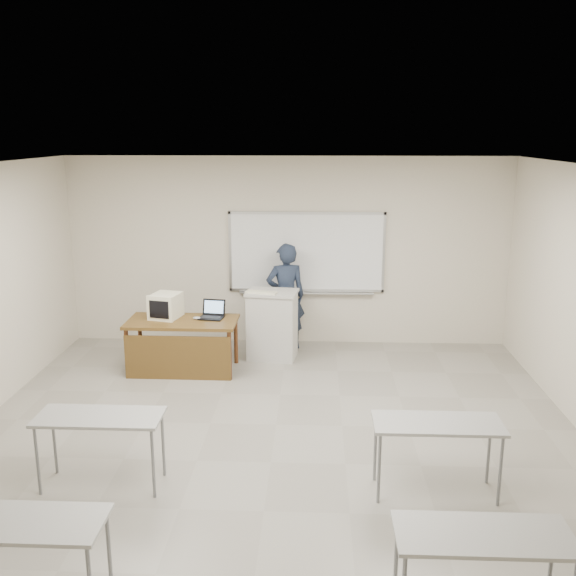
{
  "coord_description": "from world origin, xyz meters",
  "views": [
    {
      "loc": [
        0.45,
        -6.06,
        3.36
      ],
      "look_at": [
        0.08,
        2.2,
        1.34
      ],
      "focal_mm": 40.0,
      "sensor_mm": 36.0,
      "label": 1
    }
  ],
  "objects_px": {
    "crt_monitor": "(166,306)",
    "keyboard": "(261,292)",
    "presenter": "(286,296)",
    "whiteboard": "(307,253)",
    "instructor_desk": "(181,335)",
    "laptop": "(212,314)",
    "podium": "(272,325)",
    "mouse": "(197,318)"
  },
  "relations": [
    {
      "from": "laptop",
      "to": "podium",
      "type": "bearing_deg",
      "value": 35.17
    },
    {
      "from": "whiteboard",
      "to": "mouse",
      "type": "relative_size",
      "value": 22.66
    },
    {
      "from": "whiteboard",
      "to": "podium",
      "type": "distance_m",
      "value": 1.32
    },
    {
      "from": "crt_monitor",
      "to": "keyboard",
      "type": "distance_m",
      "value": 1.39
    },
    {
      "from": "presenter",
      "to": "laptop",
      "type": "bearing_deg",
      "value": 27.09
    },
    {
      "from": "laptop",
      "to": "mouse",
      "type": "xyz_separation_m",
      "value": [
        -0.2,
        -0.11,
        -0.04
      ]
    },
    {
      "from": "laptop",
      "to": "presenter",
      "type": "height_order",
      "value": "presenter"
    },
    {
      "from": "instructor_desk",
      "to": "presenter",
      "type": "height_order",
      "value": "presenter"
    },
    {
      "from": "instructor_desk",
      "to": "laptop",
      "type": "height_order",
      "value": "laptop"
    },
    {
      "from": "whiteboard",
      "to": "laptop",
      "type": "xyz_separation_m",
      "value": [
        -1.35,
        -1.2,
        -0.67
      ]
    },
    {
      "from": "presenter",
      "to": "keyboard",
      "type": "bearing_deg",
      "value": 46.59
    },
    {
      "from": "keyboard",
      "to": "presenter",
      "type": "distance_m",
      "value": 0.7
    },
    {
      "from": "podium",
      "to": "mouse",
      "type": "relative_size",
      "value": 9.54
    },
    {
      "from": "whiteboard",
      "to": "mouse",
      "type": "xyz_separation_m",
      "value": [
        -1.55,
        -1.3,
        -0.71
      ]
    },
    {
      "from": "keyboard",
      "to": "presenter",
      "type": "relative_size",
      "value": 0.27
    },
    {
      "from": "crt_monitor",
      "to": "presenter",
      "type": "relative_size",
      "value": 0.26
    },
    {
      "from": "crt_monitor",
      "to": "laptop",
      "type": "bearing_deg",
      "value": 16.05
    },
    {
      "from": "crt_monitor",
      "to": "keyboard",
      "type": "relative_size",
      "value": 0.96
    },
    {
      "from": "instructor_desk",
      "to": "laptop",
      "type": "bearing_deg",
      "value": 34.4
    },
    {
      "from": "crt_monitor",
      "to": "keyboard",
      "type": "xyz_separation_m",
      "value": [
        1.35,
        0.34,
        0.13
      ]
    },
    {
      "from": "podium",
      "to": "presenter",
      "type": "xyz_separation_m",
      "value": [
        0.18,
        0.46,
        0.32
      ]
    },
    {
      "from": "laptop",
      "to": "keyboard",
      "type": "bearing_deg",
      "value": 32.19
    },
    {
      "from": "laptop",
      "to": "presenter",
      "type": "distance_m",
      "value": 1.36
    },
    {
      "from": "keyboard",
      "to": "presenter",
      "type": "height_order",
      "value": "presenter"
    },
    {
      "from": "whiteboard",
      "to": "instructor_desk",
      "type": "bearing_deg",
      "value": -140.03
    },
    {
      "from": "keyboard",
      "to": "presenter",
      "type": "xyz_separation_m",
      "value": [
        0.33,
        0.58,
        -0.21
      ]
    },
    {
      "from": "keyboard",
      "to": "instructor_desk",
      "type": "bearing_deg",
      "value": -139.13
    },
    {
      "from": "crt_monitor",
      "to": "mouse",
      "type": "relative_size",
      "value": 4.0
    },
    {
      "from": "podium",
      "to": "mouse",
      "type": "distance_m",
      "value": 1.2
    },
    {
      "from": "laptop",
      "to": "keyboard",
      "type": "height_order",
      "value": "keyboard"
    },
    {
      "from": "instructor_desk",
      "to": "podium",
      "type": "distance_m",
      "value": 1.43
    },
    {
      "from": "instructor_desk",
      "to": "mouse",
      "type": "xyz_separation_m",
      "value": [
        0.2,
        0.16,
        0.21
      ]
    },
    {
      "from": "crt_monitor",
      "to": "laptop",
      "type": "distance_m",
      "value": 0.66
    },
    {
      "from": "keyboard",
      "to": "whiteboard",
      "type": "bearing_deg",
      "value": 66.96
    },
    {
      "from": "laptop",
      "to": "mouse",
      "type": "bearing_deg",
      "value": -143.74
    },
    {
      "from": "podium",
      "to": "mouse",
      "type": "height_order",
      "value": "podium"
    },
    {
      "from": "podium",
      "to": "laptop",
      "type": "distance_m",
      "value": 0.99
    },
    {
      "from": "laptop",
      "to": "keyboard",
      "type": "xyz_separation_m",
      "value": [
        0.7,
        0.31,
        0.25
      ]
    },
    {
      "from": "crt_monitor",
      "to": "presenter",
      "type": "bearing_deg",
      "value": 42.15
    },
    {
      "from": "laptop",
      "to": "whiteboard",
      "type": "bearing_deg",
      "value": 49.96
    },
    {
      "from": "whiteboard",
      "to": "instructor_desk",
      "type": "height_order",
      "value": "whiteboard"
    },
    {
      "from": "instructor_desk",
      "to": "podium",
      "type": "height_order",
      "value": "podium"
    }
  ]
}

